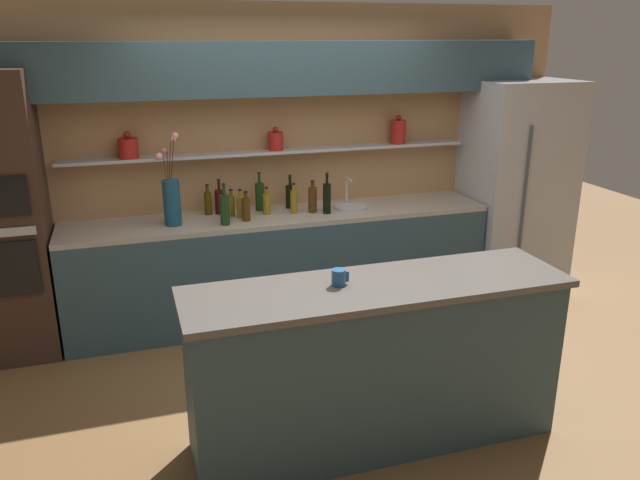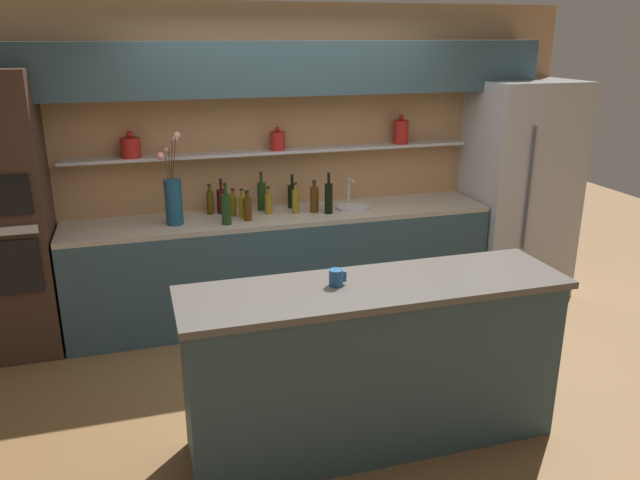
% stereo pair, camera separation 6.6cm
% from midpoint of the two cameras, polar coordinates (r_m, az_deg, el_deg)
% --- Properties ---
extents(ground_plane, '(12.00, 12.00, 0.00)m').
position_cam_midpoint_polar(ground_plane, '(4.52, 1.27, -13.04)').
color(ground_plane, brown).
extents(back_wall_unit, '(5.20, 0.44, 2.60)m').
position_cam_midpoint_polar(back_wall_unit, '(5.38, -3.96, 9.74)').
color(back_wall_unit, tan).
rests_on(back_wall_unit, ground_plane).
extents(back_counter_unit, '(3.55, 0.62, 0.92)m').
position_cam_midpoint_polar(back_counter_unit, '(5.37, -3.85, -2.33)').
color(back_counter_unit, '#334C56').
rests_on(back_counter_unit, ground_plane).
extents(island_counter, '(2.22, 0.61, 1.02)m').
position_cam_midpoint_polar(island_counter, '(3.73, 4.61, -11.23)').
color(island_counter, '#334C56').
rests_on(island_counter, ground_plane).
extents(refrigerator, '(0.89, 0.73, 1.96)m').
position_cam_midpoint_polar(refrigerator, '(6.08, 17.15, 4.51)').
color(refrigerator, '#B7B7BC').
rests_on(refrigerator, ground_plane).
extents(flower_vase, '(0.19, 0.15, 0.72)m').
position_cam_midpoint_polar(flower_vase, '(5.00, -13.78, 3.71)').
color(flower_vase, navy).
rests_on(flower_vase, back_counter_unit).
extents(sink_fixture, '(0.29, 0.29, 0.25)m').
position_cam_midpoint_polar(sink_fixture, '(5.40, 2.43, 3.21)').
color(sink_fixture, '#B7B7BC').
rests_on(sink_fixture, back_counter_unit).
extents(bottle_wine_0, '(0.08, 0.08, 0.33)m').
position_cam_midpoint_polar(bottle_wine_0, '(5.31, -5.89, 4.01)').
color(bottle_wine_0, '#193814').
rests_on(bottle_wine_0, back_counter_unit).
extents(bottle_wine_1, '(0.08, 0.08, 0.29)m').
position_cam_midpoint_polar(bottle_wine_1, '(5.27, -9.52, 3.53)').
color(bottle_wine_1, '#380C0C').
rests_on(bottle_wine_1, back_counter_unit).
extents(bottle_oil_2, '(0.06, 0.06, 0.26)m').
position_cam_midpoint_polar(bottle_oil_2, '(5.25, -10.56, 3.41)').
color(bottle_oil_2, '#47380A').
rests_on(bottle_oil_2, back_counter_unit).
extents(bottle_spirit_3, '(0.07, 0.07, 0.25)m').
position_cam_midpoint_polar(bottle_spirit_3, '(5.03, -7.15, 2.87)').
color(bottle_spirit_3, '#4C2D0C').
rests_on(bottle_spirit_3, back_counter_unit).
extents(bottle_wine_4, '(0.07, 0.07, 0.33)m').
position_cam_midpoint_polar(bottle_wine_4, '(4.94, -9.09, 2.81)').
color(bottle_wine_4, '#193814').
rests_on(bottle_wine_4, back_counter_unit).
extents(bottle_spirit_5, '(0.07, 0.07, 0.27)m').
position_cam_midpoint_polar(bottle_spirit_5, '(5.24, -1.05, 3.77)').
color(bottle_spirit_5, '#4C2D0C').
rests_on(bottle_spirit_5, back_counter_unit).
extents(bottle_oil_6, '(0.06, 0.06, 0.26)m').
position_cam_midpoint_polar(bottle_oil_6, '(5.21, -2.78, 3.59)').
color(bottle_oil_6, olive).
rests_on(bottle_oil_6, back_counter_unit).
extents(bottle_wine_7, '(0.08, 0.08, 0.29)m').
position_cam_midpoint_polar(bottle_wine_7, '(5.38, -3.10, 4.04)').
color(bottle_wine_7, black).
rests_on(bottle_wine_7, back_counter_unit).
extents(bottle_oil_8, '(0.06, 0.06, 0.23)m').
position_cam_midpoint_polar(bottle_oil_8, '(5.18, -8.46, 3.16)').
color(bottle_oil_8, brown).
rests_on(bottle_oil_8, back_counter_unit).
extents(bottle_oil_9, '(0.06, 0.06, 0.23)m').
position_cam_midpoint_polar(bottle_oil_9, '(5.21, -5.26, 3.35)').
color(bottle_oil_9, olive).
rests_on(bottle_oil_9, back_counter_unit).
extents(bottle_wine_10, '(0.07, 0.07, 0.35)m').
position_cam_midpoint_polar(bottle_wine_10, '(5.20, 0.27, 3.89)').
color(bottle_wine_10, black).
rests_on(bottle_wine_10, back_counter_unit).
extents(bottle_oil_11, '(0.07, 0.07, 0.24)m').
position_cam_midpoint_polar(bottle_oil_11, '(5.12, -7.64, 3.05)').
color(bottle_oil_11, olive).
rests_on(bottle_oil_11, back_counter_unit).
extents(coffee_mug, '(0.10, 0.08, 0.09)m').
position_cam_midpoint_polar(coffee_mug, '(3.46, 1.18, -3.44)').
color(coffee_mug, '#235184').
rests_on(coffee_mug, island_counter).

